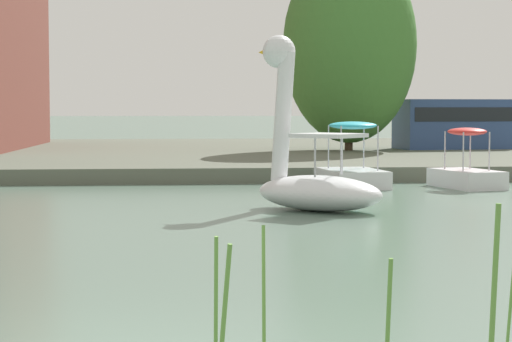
# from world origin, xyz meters

# --- Properties ---
(shore_bank_far) EXTENTS (155.48, 24.16, 0.42)m
(shore_bank_far) POSITION_xyz_m (0.00, 30.89, 0.21)
(shore_bank_far) COLOR #5B6051
(shore_bank_far) RESTS_ON ground_plane
(swan_boat) EXTENTS (3.01, 2.91, 3.52)m
(swan_boat) POSITION_xyz_m (3.22, 11.93, 0.81)
(swan_boat) COLOR white
(swan_boat) RESTS_ON ground_plane
(pedal_boat_cyan) EXTENTS (1.60, 2.46, 1.69)m
(pedal_boat_cyan) POSITION_xyz_m (5.14, 17.57, 0.50)
(pedal_boat_cyan) COLOR white
(pedal_boat_cyan) RESTS_ON ground_plane
(pedal_boat_red) EXTENTS (1.58, 2.35, 1.54)m
(pedal_boat_red) POSITION_xyz_m (7.97, 17.01, 0.43)
(pedal_boat_red) COLOR white
(pedal_boat_red) RESTS_ON ground_plane
(tree_willow_overhanging) EXTENTS (6.71, 6.57, 7.58)m
(tree_willow_overhanging) POSITION_xyz_m (7.23, 29.15, 4.35)
(tree_willow_overhanging) COLOR #423323
(tree_willow_overhanging) RESTS_ON shore_bank_far
(parked_van) EXTENTS (4.76, 2.51, 1.91)m
(parked_van) POSITION_xyz_m (11.63, 30.25, 1.46)
(parked_van) COLOR navy
(parked_van) RESTS_ON shore_bank_far
(reed_clump_foreground) EXTENTS (3.48, 1.62, 1.57)m
(reed_clump_foreground) POSITION_xyz_m (2.21, -1.27, 0.66)
(reed_clump_foreground) COLOR #669942
(reed_clump_foreground) RESTS_ON ground_plane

